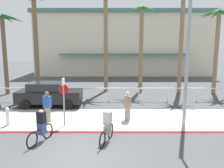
{
  "coord_description": "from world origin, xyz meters",
  "views": [
    {
      "loc": [
        1.28,
        -8.69,
        4.32
      ],
      "look_at": [
        1.28,
        6.0,
        1.77
      ],
      "focal_mm": 37.13,
      "sensor_mm": 36.0,
      "label": 1
    }
  ],
  "objects": [
    {
      "name": "palm_tree_2",
      "position": [
        -4.79,
        10.09,
        6.42
      ],
      "size": [
        3.68,
        3.25,
        8.38
      ],
      "color": "brown",
      "rests_on": "ground"
    },
    {
      "name": "palm_tree_1",
      "position": [
        -7.83,
        11.1,
        5.36
      ],
      "size": [
        3.29,
        3.44,
        6.84
      ],
      "color": "brown",
      "rests_on": "ground"
    },
    {
      "name": "ground_plane",
      "position": [
        0.0,
        10.0,
        0.0
      ],
      "size": [
        80.0,
        80.0,
        0.0
      ],
      "primitive_type": "plane",
      "color": "#424447"
    },
    {
      "name": "curb_paint",
      "position": [
        0.0,
        2.2,
        0.01
      ],
      "size": [
        44.0,
        0.24,
        0.03
      ],
      "primitive_type": "cube",
      "color": "maroon",
      "rests_on": "ground"
    },
    {
      "name": "stop_sign_bike_lane",
      "position": [
        -1.25,
        3.16,
        1.68
      ],
      "size": [
        0.52,
        0.56,
        2.56
      ],
      "color": "gray",
      "rests_on": "ground"
    },
    {
      "name": "palm_tree_5",
      "position": [
        7.25,
        11.48,
        7.32
      ],
      "size": [
        3.32,
        3.29,
        9.78
      ],
      "color": "#846B4C",
      "rests_on": "ground"
    },
    {
      "name": "bollard_0",
      "position": [
        -4.29,
        3.17,
        0.52
      ],
      "size": [
        0.2,
        0.2,
        1.0
      ],
      "color": "white",
      "rests_on": "ground"
    },
    {
      "name": "palm_tree_6",
      "position": [
        10.24,
        11.43,
        5.55
      ],
      "size": [
        3.51,
        3.15,
        7.24
      ],
      "color": "#846B4C",
      "rests_on": "ground"
    },
    {
      "name": "rail_fence",
      "position": [
        0.0,
        8.5,
        0.83
      ],
      "size": [
        24.4,
        0.08,
        1.04
      ],
      "color": "white",
      "rests_on": "ground"
    },
    {
      "name": "palm_tree_3",
      "position": [
        0.73,
        12.36,
        6.76
      ],
      "size": [
        3.13,
        3.17,
        9.11
      ],
      "color": "#846B4C",
      "rests_on": "ground"
    },
    {
      "name": "building_backdrop",
      "position": [
        2.88,
        26.22,
        4.42
      ],
      "size": [
        24.6,
        9.85,
        8.8
      ],
      "color": "beige",
      "rests_on": "ground"
    },
    {
      "name": "streetlight_curb",
      "position": [
        5.16,
        3.01,
        4.28
      ],
      "size": [
        0.24,
        2.54,
        7.5
      ],
      "color": "#9EA0A5",
      "rests_on": "ground"
    },
    {
      "name": "palm_tree_4",
      "position": [
        3.83,
        11.96,
        5.6
      ],
      "size": [
        2.99,
        3.15,
        7.63
      ],
      "color": "#846B4C",
      "rests_on": "ground"
    },
    {
      "name": "pedestrian_0",
      "position": [
        -2.31,
        3.76,
        0.81
      ],
      "size": [
        0.46,
        0.4,
        1.74
      ],
      "color": "gray",
      "rests_on": "ground"
    },
    {
      "name": "cyclist_blue_1",
      "position": [
        1.07,
        1.07,
        0.69
      ],
      "size": [
        0.61,
        1.75,
        1.5
      ],
      "color": "black",
      "rests_on": "ground"
    },
    {
      "name": "car_black_1",
      "position": [
        -3.13,
        7.1,
        0.87
      ],
      "size": [
        4.4,
        2.02,
        1.69
      ],
      "color": "black",
      "rests_on": "ground"
    },
    {
      "name": "cyclist_black_0",
      "position": [
        -1.86,
        1.05,
        0.69
      ],
      "size": [
        0.69,
        1.73,
        1.5
      ],
      "color": "black",
      "rests_on": "ground"
    },
    {
      "name": "sidewalk_strip",
      "position": [
        0.0,
        4.2,
        0.01
      ],
      "size": [
        44.0,
        4.0,
        0.02
      ],
      "primitive_type": "cube",
      "color": "#ADAAA0",
      "rests_on": "ground"
    },
    {
      "name": "pedestrian_1",
      "position": [
        2.17,
        4.07,
        0.76
      ],
      "size": [
        0.42,
        0.47,
        1.66
      ],
      "color": "gray",
      "rests_on": "ground"
    }
  ]
}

